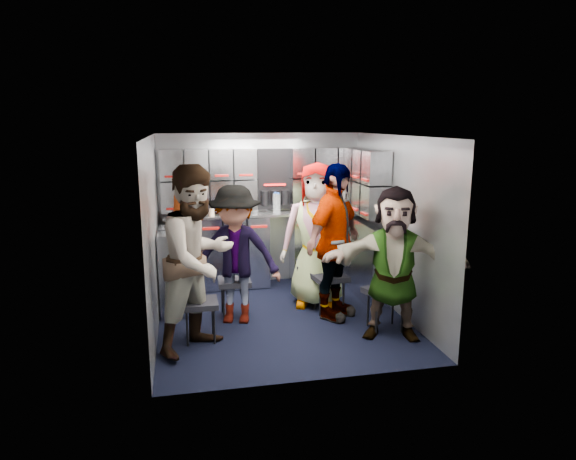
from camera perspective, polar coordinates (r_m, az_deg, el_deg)
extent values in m
plane|color=black|center=(6.08, -0.71, -9.78)|extent=(3.00, 3.00, 0.00)
cube|color=#8E949B|center=(7.23, -3.03, 2.37)|extent=(2.80, 0.04, 2.10)
cube|color=#8E949B|center=(5.68, -14.73, -0.66)|extent=(0.04, 3.00, 2.10)
cube|color=#8E949B|center=(6.19, 12.08, 0.50)|extent=(0.04, 3.00, 2.10)
cube|color=silver|center=(5.65, -0.76, 10.41)|extent=(2.80, 3.00, 0.02)
cube|color=#9295A0|center=(7.14, -2.72, -2.30)|extent=(2.68, 0.38, 0.99)
cube|color=#9295A0|center=(6.35, -12.34, -4.38)|extent=(0.38, 0.76, 0.99)
cube|color=#B0B2B7|center=(7.03, -2.76, 1.81)|extent=(2.68, 0.42, 0.03)
cube|color=#9295A0|center=(7.02, -2.88, 5.71)|extent=(2.68, 0.28, 0.82)
cube|color=#9295A0|center=(6.71, 8.66, 5.30)|extent=(0.28, 1.00, 0.82)
cube|color=#9295A0|center=(6.80, 8.69, -3.11)|extent=(0.28, 1.20, 1.00)
cube|color=#A9120E|center=(6.86, -2.48, 0.41)|extent=(2.60, 0.02, 0.03)
cube|color=black|center=(5.44, -9.80, -8.04)|extent=(0.37, 0.35, 0.06)
cylinder|color=black|center=(5.40, -11.14, -10.66)|extent=(0.02, 0.02, 0.39)
cylinder|color=black|center=(5.41, -8.20, -10.52)|extent=(0.02, 0.02, 0.39)
cylinder|color=black|center=(5.62, -11.18, -9.76)|extent=(0.02, 0.02, 0.39)
cylinder|color=black|center=(5.63, -8.36, -9.62)|extent=(0.02, 0.02, 0.39)
cube|color=black|center=(6.07, -5.98, -5.74)|extent=(0.39, 0.37, 0.06)
cylinder|color=black|center=(6.01, -7.14, -8.12)|extent=(0.02, 0.02, 0.40)
cylinder|color=black|center=(6.04, -4.50, -7.97)|extent=(0.02, 0.02, 0.40)
cylinder|color=black|center=(6.24, -7.33, -7.38)|extent=(0.02, 0.02, 0.40)
cylinder|color=black|center=(6.26, -4.78, -7.24)|extent=(0.02, 0.02, 0.40)
cube|color=black|center=(6.56, 2.75, -3.94)|extent=(0.48, 0.46, 0.07)
cylinder|color=black|center=(6.48, 1.71, -6.36)|extent=(0.03, 0.03, 0.43)
cylinder|color=black|center=(6.55, 4.32, -6.17)|extent=(0.03, 0.03, 0.43)
cylinder|color=black|center=(6.72, 1.19, -5.68)|extent=(0.03, 0.03, 0.43)
cylinder|color=black|center=(6.79, 3.70, -5.51)|extent=(0.03, 0.03, 0.43)
cube|color=black|center=(6.18, 4.61, -5.25)|extent=(0.44, 0.42, 0.06)
cylinder|color=black|center=(6.10, 3.60, -7.69)|extent=(0.02, 0.02, 0.41)
cylinder|color=black|center=(6.18, 6.18, -7.48)|extent=(0.02, 0.02, 0.41)
cylinder|color=black|center=(6.32, 3.01, -6.96)|extent=(0.02, 0.02, 0.41)
cylinder|color=black|center=(6.40, 5.50, -6.77)|extent=(0.02, 0.02, 0.41)
cube|color=black|center=(5.73, 10.80, -6.69)|extent=(0.51, 0.49, 0.06)
cylinder|color=black|center=(5.64, 9.80, -9.44)|extent=(0.03, 0.03, 0.42)
cylinder|color=black|center=(5.75, 12.57, -9.13)|extent=(0.03, 0.03, 0.42)
cylinder|color=black|center=(5.86, 8.89, -8.58)|extent=(0.03, 0.03, 0.42)
cylinder|color=black|center=(5.97, 11.57, -8.30)|extent=(0.03, 0.03, 0.42)
imported|color=black|center=(6.65, -11.25, -0.57)|extent=(0.71, 0.72, 1.68)
imported|color=black|center=(5.11, -9.93, -3.22)|extent=(1.14, 1.13, 1.86)
imported|color=black|center=(5.79, -5.87, -2.76)|extent=(1.14, 0.83, 1.57)
imported|color=black|center=(6.29, 3.20, -0.59)|extent=(1.02, 0.85, 1.78)
imported|color=black|center=(5.89, 5.18, -1.35)|extent=(1.07, 1.05, 1.80)
imported|color=black|center=(5.46, 11.67, -3.64)|extent=(1.57, 0.97, 1.61)
cylinder|color=white|center=(6.91, -5.76, 2.82)|extent=(0.06, 0.06, 0.26)
cylinder|color=white|center=(6.98, -1.42, 2.99)|extent=(0.06, 0.06, 0.27)
cylinder|color=white|center=(6.99, -1.12, 2.96)|extent=(0.07, 0.07, 0.26)
cylinder|color=#CCB48F|center=(6.89, -8.49, 1.99)|extent=(0.08, 0.08, 0.09)
cylinder|color=#CCB48F|center=(7.04, 0.80, 2.37)|extent=(0.08, 0.08, 0.10)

